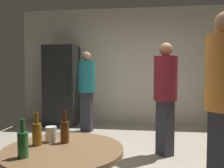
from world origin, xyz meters
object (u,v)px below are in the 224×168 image
beer_bottle_green (23,144)px  person_in_orange_shirt (224,92)px  person_in_maroon_shirt (165,90)px  refrigerator (62,85)px  beer_bottle_brown (65,131)px  plastic_cup_white (51,134)px  foreground_table (63,164)px  beer_bottle_amber (37,133)px  person_in_teal_shirt (87,85)px

beer_bottle_green → person_in_orange_shirt: bearing=34.9°
person_in_orange_shirt → person_in_maroon_shirt: 1.32m
refrigerator → beer_bottle_brown: 3.90m
plastic_cup_white → person_in_maroon_shirt: bearing=63.2°
foreground_table → beer_bottle_amber: (-0.20, 0.03, 0.19)m
beer_bottle_brown → person_in_orange_shirt: (1.29, 0.69, 0.23)m
beer_bottle_amber → person_in_orange_shirt: size_ratio=0.13×
beer_bottle_green → plastic_cup_white: 0.33m
beer_bottle_amber → person_in_teal_shirt: size_ratio=0.14×
plastic_cup_white → person_in_orange_shirt: (1.39, 0.68, 0.26)m
beer_bottle_amber → beer_bottle_green: (0.02, -0.23, 0.00)m
refrigerator → person_in_teal_shirt: 0.89m
beer_bottle_brown → beer_bottle_green: (-0.15, -0.31, 0.00)m
refrigerator → beer_bottle_brown: refrigerator is taller
beer_bottle_brown → person_in_teal_shirt: size_ratio=0.14×
person_in_teal_shirt → person_in_maroon_shirt: size_ratio=0.99×
plastic_cup_white → person_in_orange_shirt: person_in_orange_shirt is taller
beer_bottle_brown → beer_bottle_green: 0.35m
refrigerator → plastic_cup_white: size_ratio=16.36×
foreground_table → person_in_maroon_shirt: size_ratio=0.49×
person_in_maroon_shirt → beer_bottle_green: bearing=29.0°
person_in_orange_shirt → person_in_teal_shirt: person_in_orange_shirt is taller
person_in_teal_shirt → foreground_table: bearing=18.7°
refrigerator → person_in_teal_shirt: size_ratio=1.11×
beer_bottle_brown → person_in_maroon_shirt: 2.12m
person_in_maroon_shirt → plastic_cup_white: bearing=26.5°
plastic_cup_white → person_in_maroon_shirt: (0.97, 1.92, 0.17)m
person_in_orange_shirt → person_in_maroon_shirt: person_in_orange_shirt is taller
foreground_table → person_in_maroon_shirt: 2.23m
refrigerator → foreground_table: size_ratio=2.25×
person_in_teal_shirt → person_in_orange_shirt: bearing=45.4°
refrigerator → person_in_orange_shirt: size_ratio=1.01×
beer_bottle_brown → person_in_orange_shirt: bearing=28.1°
refrigerator → plastic_cup_white: bearing=-71.8°
refrigerator → person_in_maroon_shirt: refrigerator is taller
foreground_table → beer_bottle_amber: 0.28m
refrigerator → beer_bottle_amber: bearing=-73.1°
refrigerator → foreground_table: (1.34, -3.79, -0.27)m
plastic_cup_white → beer_bottle_brown: bearing=-5.0°
person_in_orange_shirt → person_in_maroon_shirt: (-0.42, 1.24, -0.09)m
beer_bottle_amber → beer_bottle_brown: 0.19m
beer_bottle_green → person_in_orange_shirt: size_ratio=0.13×
foreground_table → plastic_cup_white: 0.24m
beer_bottle_amber → person_in_orange_shirt: 1.66m
plastic_cup_white → person_in_teal_shirt: size_ratio=0.07×
foreground_table → beer_bottle_green: beer_bottle_green is taller
beer_bottle_amber → person_in_orange_shirt: person_in_orange_shirt is taller
person_in_teal_shirt → beer_bottle_amber: bearing=15.4°
beer_bottle_green → person_in_maroon_shirt: size_ratio=0.14×
beer_bottle_green → person_in_teal_shirt: (-0.45, 3.45, 0.13)m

